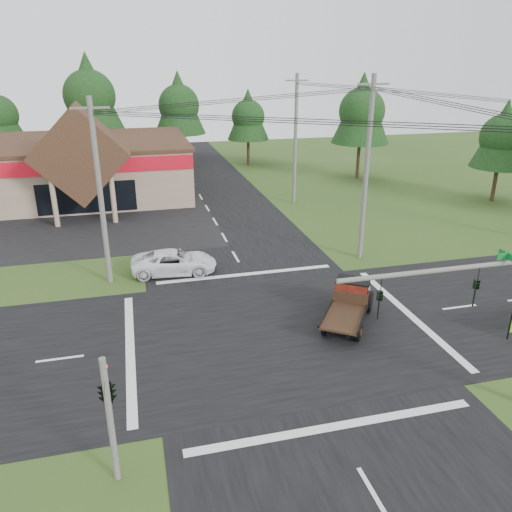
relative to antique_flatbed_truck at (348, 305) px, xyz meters
name	(u,v)px	position (x,y,z in m)	size (l,w,h in m)	color
ground	(278,331)	(-3.51, 0.12, -1.01)	(120.00, 120.00, 0.00)	#2D4B1A
road_ns	(278,331)	(-3.51, 0.12, -1.00)	(12.00, 120.00, 0.02)	black
road_ew	(278,331)	(-3.51, 0.12, -1.00)	(120.00, 12.00, 0.02)	black
parking_apron	(32,231)	(-17.51, 19.12, -1.00)	(28.00, 14.00, 0.02)	black
cvs_building	(26,169)	(-19.22, 29.68, 1.77)	(30.40, 18.20, 9.19)	gray
traffic_signal_mast	(506,305)	(2.30, -7.38, 3.41)	(8.12, 0.24, 7.00)	#595651
traffic_signal_corner	(106,381)	(-11.01, -7.21, 2.51)	(0.53, 2.48, 4.40)	#595651
utility_pole_nw	(100,193)	(-11.51, 8.12, 4.37)	(2.00, 0.30, 10.50)	#595651
utility_pole_ne	(367,169)	(4.49, 8.12, 4.88)	(2.00, 0.30, 11.50)	#595651
utility_pole_n	(295,139)	(4.49, 22.12, 4.73)	(2.00, 0.30, 11.20)	#595651
tree_row_c	(89,93)	(-13.51, 41.12, 7.71)	(7.28, 7.28, 13.13)	#332316
tree_row_d	(179,103)	(-3.51, 42.12, 6.36)	(6.16, 6.16, 11.11)	#332316
tree_row_e	(248,115)	(4.49, 40.12, 5.02)	(5.04, 5.04, 9.09)	#332316
tree_side_ne	(362,109)	(14.49, 30.12, 6.36)	(6.16, 6.16, 11.11)	#332316
tree_side_e_near	(503,135)	(22.49, 18.12, 5.02)	(5.04, 5.04, 9.09)	#332316
antique_flatbed_truck	(348,305)	(0.00, 0.00, 0.00)	(1.85, 4.85, 2.03)	#4F0B0B
white_pickup	(174,262)	(-7.69, 8.49, -0.30)	(2.37, 5.14, 1.43)	white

